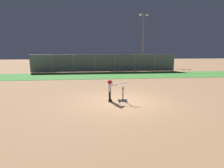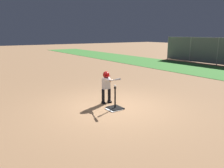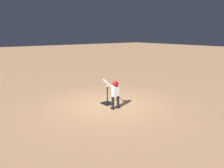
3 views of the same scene
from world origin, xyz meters
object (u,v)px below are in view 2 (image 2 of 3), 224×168
batting_tee (115,106)px  batter_child (107,83)px  bleachers_right_center (186,55)px  baseball (115,86)px

batting_tee → batter_child: bearing=171.2°
batter_child → bleachers_right_center: (-6.92, 13.64, -0.26)m
batter_child → baseball: (0.65, -0.10, 0.05)m
batter_child → batting_tee: bearing=-8.8°
baseball → batter_child: bearing=171.2°
batting_tee → baseball: bearing=90.0°
batting_tee → baseball: 0.68m
batting_tee → baseball: (0.00, 0.00, 0.68)m
batter_child → baseball: size_ratio=15.48×
baseball → bleachers_right_center: bleachers_right_center is taller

